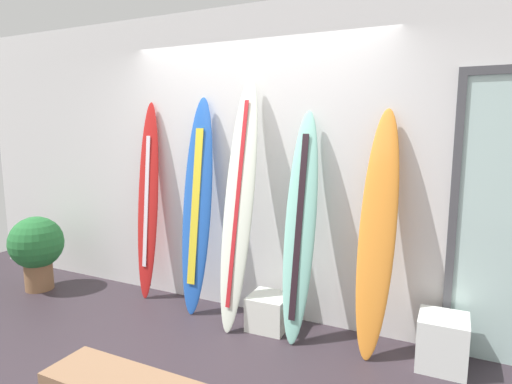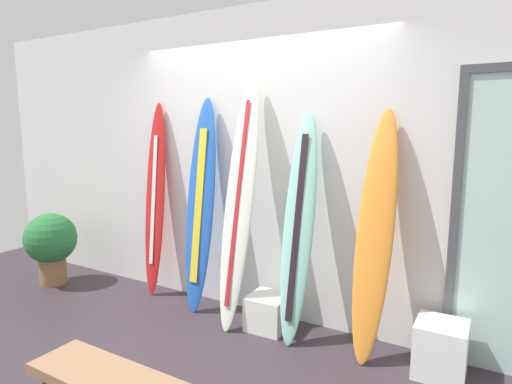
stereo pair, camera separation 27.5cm
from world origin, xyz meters
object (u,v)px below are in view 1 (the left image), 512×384
at_px(display_block_left, 269,312).
at_px(potted_plant, 37,247).
at_px(surfboard_cobalt, 197,206).
at_px(surfboard_ivory, 239,205).
at_px(surfboard_seafoam, 300,228).
at_px(surfboard_sunset, 377,235).
at_px(surfboard_crimson, 148,203).
at_px(display_block_center, 442,342).

bearing_deg(display_block_left, potted_plant, -173.98).
distance_m(surfboard_cobalt, surfboard_ivory, 0.50).
bearing_deg(surfboard_cobalt, surfboard_seafoam, -3.39).
height_order(surfboard_seafoam, surfboard_sunset, surfboard_sunset).
relative_size(surfboard_cobalt, surfboard_ivory, 0.92).
distance_m(surfboard_crimson, display_block_center, 2.90).
distance_m(display_block_left, display_block_center, 1.39).
bearing_deg(surfboard_seafoam, potted_plant, -174.59).
relative_size(surfboard_seafoam, surfboard_sunset, 1.00).
xyz_separation_m(surfboard_sunset, display_block_left, (-0.89, -0.02, -0.79)).
relative_size(surfboard_ivory, potted_plant, 2.74).
height_order(surfboard_seafoam, display_block_center, surfboard_seafoam).
distance_m(surfboard_cobalt, display_block_center, 2.30).
bearing_deg(surfboard_ivory, potted_plant, -173.98).
relative_size(surfboard_crimson, display_block_center, 5.12).
relative_size(surfboard_cobalt, display_block_left, 5.92).
xyz_separation_m(surfboard_cobalt, potted_plant, (-1.83, -0.33, -0.53)).
relative_size(display_block_left, potted_plant, 0.43).
relative_size(display_block_center, potted_plant, 0.49).
bearing_deg(display_block_left, surfboard_sunset, 1.13).
xyz_separation_m(surfboard_crimson, surfboard_ivory, (1.13, -0.15, 0.11)).
height_order(surfboard_cobalt, surfboard_ivory, surfboard_ivory).
bearing_deg(display_block_left, display_block_center, -0.17).
height_order(surfboard_cobalt, potted_plant, surfboard_cobalt).
bearing_deg(surfboard_seafoam, surfboard_cobalt, 176.61).
relative_size(surfboard_sunset, potted_plant, 2.37).
height_order(surfboard_crimson, display_block_left, surfboard_crimson).
bearing_deg(surfboard_seafoam, display_block_left, 179.58).
xyz_separation_m(display_block_center, potted_plant, (-3.99, -0.27, 0.28)).
bearing_deg(display_block_center, surfboard_crimson, 177.34).
bearing_deg(surfboard_sunset, surfboard_seafoam, -178.17).
bearing_deg(potted_plant, surfboard_seafoam, 5.41).
height_order(surfboard_crimson, surfboard_ivory, surfboard_ivory).
height_order(surfboard_crimson, surfboard_sunset, surfboard_crimson).
bearing_deg(display_block_center, surfboard_seafoam, 179.89).
bearing_deg(display_block_left, surfboard_cobalt, 175.54).
distance_m(display_block_left, potted_plant, 2.63).
relative_size(surfboard_cobalt, display_block_center, 5.20).
xyz_separation_m(surfboard_ivory, display_block_left, (0.28, 0.03, -0.93)).
distance_m(surfboard_sunset, potted_plant, 3.53).
height_order(display_block_left, display_block_center, display_block_center).
distance_m(surfboard_crimson, surfboard_sunset, 2.29).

